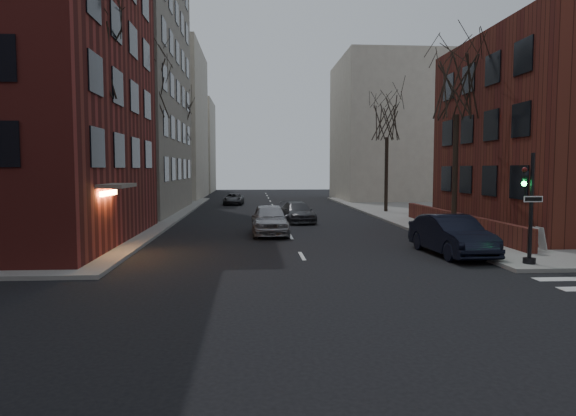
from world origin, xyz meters
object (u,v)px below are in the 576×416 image
at_px(tree_right_a, 457,84).
at_px(car_lane_silver, 270,219).
at_px(parked_sedan, 452,235).
at_px(tree_right_b, 387,119).
at_px(car_lane_gray, 297,212).
at_px(streetlamp_near, 147,158).
at_px(streetlamp_far, 188,162).
at_px(car_lane_far, 234,199).
at_px(sandwich_board, 537,238).
at_px(tree_left_c, 179,121).
at_px(traffic_signal, 529,215).
at_px(tree_left_b, 148,87).
at_px(tree_left_a, 92,53).

xyz_separation_m(tree_right_a, car_lane_silver, (-9.88, 1.05, -7.19)).
distance_m(tree_right_a, parked_sedan, 9.86).
distance_m(tree_right_b, car_lane_gray, 12.32).
bearing_deg(streetlamp_near, car_lane_silver, -22.47).
bearing_deg(streetlamp_far, car_lane_far, 10.03).
height_order(car_lane_gray, sandwich_board, car_lane_gray).
xyz_separation_m(tree_left_c, car_lane_silver, (7.72, -20.95, -7.19)).
bearing_deg(sandwich_board, car_lane_gray, 123.74).
distance_m(streetlamp_near, parked_sedan, 17.98).
height_order(tree_right_b, car_lane_gray, tree_right_b).
xyz_separation_m(traffic_signal, tree_left_c, (-16.74, 31.01, 6.12)).
xyz_separation_m(tree_right_b, car_lane_far, (-12.67, 10.77, -7.02)).
bearing_deg(traffic_signal, tree_left_c, 118.36).
relative_size(tree_right_a, parked_sedan, 1.92).
bearing_deg(car_lane_silver, tree_left_b, 137.60).
distance_m(tree_right_b, streetlamp_near, 20.01).
xyz_separation_m(tree_left_a, tree_right_a, (17.60, 4.00, -0.44)).
xyz_separation_m(car_lane_far, sandwich_board, (13.82, -30.84, 0.08)).
xyz_separation_m(tree_left_b, tree_left_c, (0.00, 14.00, -0.88)).
bearing_deg(streetlamp_near, traffic_signal, -38.87).
relative_size(streetlamp_near, car_lane_gray, 1.36).
relative_size(tree_left_b, parked_sedan, 2.13).
relative_size(tree_right_b, streetlamp_far, 1.46).
bearing_deg(streetlamp_far, car_lane_gray, -60.95).
bearing_deg(sandwich_board, traffic_signal, -124.39).
xyz_separation_m(tree_left_a, tree_right_b, (17.60, 18.00, -0.88)).
distance_m(tree_left_c, streetlamp_far, 4.33).
distance_m(tree_left_a, sandwich_board, 20.43).
height_order(car_lane_silver, car_lane_gray, car_lane_silver).
bearing_deg(tree_left_b, car_lane_gray, -3.41).
distance_m(streetlamp_far, car_lane_gray, 19.30).
distance_m(traffic_signal, car_lane_silver, 13.55).
height_order(tree_left_b, car_lane_silver, tree_left_b).
bearing_deg(tree_left_a, car_lane_far, 80.27).
xyz_separation_m(tree_left_b, sandwich_board, (18.76, -14.08, -8.27)).
bearing_deg(sandwich_board, tree_right_a, 100.98).
bearing_deg(tree_left_b, streetlamp_near, -81.47).
xyz_separation_m(tree_left_b, tree_right_a, (17.60, -8.00, -0.88)).
xyz_separation_m(tree_left_b, car_lane_silver, (7.72, -6.95, -8.07)).
bearing_deg(tree_right_b, car_lane_silver, -127.34).
distance_m(tree_right_b, car_lane_far, 18.04).
xyz_separation_m(tree_left_b, tree_right_b, (17.60, 6.00, -1.33)).
relative_size(tree_left_b, streetlamp_near, 1.72).
height_order(traffic_signal, tree_left_c, tree_left_c).
bearing_deg(car_lane_silver, streetlamp_near, 157.10).
bearing_deg(tree_left_c, traffic_signal, -61.64).
bearing_deg(streetlamp_near, tree_right_a, -13.24).
relative_size(tree_right_a, tree_right_b, 1.06).
bearing_deg(tree_left_a, sandwich_board, -6.31).
bearing_deg(tree_left_a, tree_right_b, 45.64).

